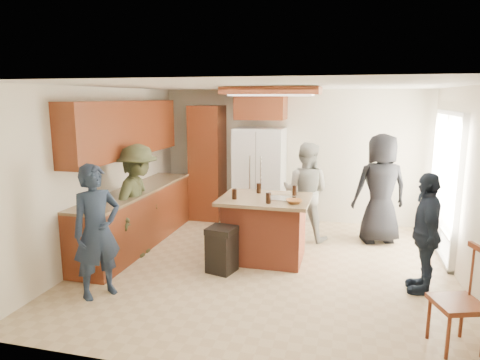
% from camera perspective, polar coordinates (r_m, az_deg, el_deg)
% --- Properties ---
extents(person_front_left, '(0.68, 0.72, 1.60)m').
position_cam_1_polar(person_front_left, '(5.34, -18.54, -6.50)').
color(person_front_left, '#1A2535').
rests_on(person_front_left, ground).
extents(person_behind_left, '(0.86, 0.61, 1.63)m').
position_cam_1_polar(person_behind_left, '(7.16, 8.74, -1.53)').
color(person_behind_left, '#989990').
rests_on(person_behind_left, ground).
extents(person_behind_right, '(1.02, 0.83, 1.79)m').
position_cam_1_polar(person_behind_right, '(7.28, 18.23, -1.12)').
color(person_behind_right, black).
rests_on(person_behind_right, ground).
extents(person_side_right, '(0.48, 0.89, 1.49)m').
position_cam_1_polar(person_side_right, '(5.66, 23.50, -6.49)').
color(person_side_right, '#182131').
rests_on(person_side_right, ground).
extents(person_counter, '(0.54, 1.10, 1.68)m').
position_cam_1_polar(person_counter, '(6.55, -13.39, -2.67)').
color(person_counter, '#353921').
rests_on(person_counter, ground).
extents(left_cabinetry, '(0.64, 3.00, 2.30)m').
position_cam_1_polar(left_cabinetry, '(6.98, -14.08, -0.91)').
color(left_cabinetry, maroon).
rests_on(left_cabinetry, ground).
extents(back_wall_units, '(1.80, 0.60, 2.45)m').
position_cam_1_polar(back_wall_units, '(8.21, -2.60, 4.15)').
color(back_wall_units, maroon).
rests_on(back_wall_units, ground).
extents(refrigerator, '(0.90, 0.76, 1.80)m').
position_cam_1_polar(refrigerator, '(8.01, 2.63, 0.51)').
color(refrigerator, white).
rests_on(refrigerator, ground).
extents(kitchen_island, '(1.28, 1.03, 0.93)m').
position_cam_1_polar(kitchen_island, '(6.30, 3.32, -6.38)').
color(kitchen_island, '#983F27').
rests_on(kitchen_island, ground).
extents(island_items, '(1.03, 0.69, 0.15)m').
position_cam_1_polar(island_items, '(6.05, 5.19, -2.29)').
color(island_items, silver).
rests_on(island_items, kitchen_island).
extents(trash_bin, '(0.42, 0.42, 0.63)m').
position_cam_1_polar(trash_bin, '(5.90, -2.44, -9.21)').
color(trash_bin, black).
rests_on(trash_bin, ground).
extents(spindle_chair, '(0.53, 0.53, 0.99)m').
position_cam_1_polar(spindle_chair, '(4.65, 27.24, -14.40)').
color(spindle_chair, maroon).
rests_on(spindle_chair, ground).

